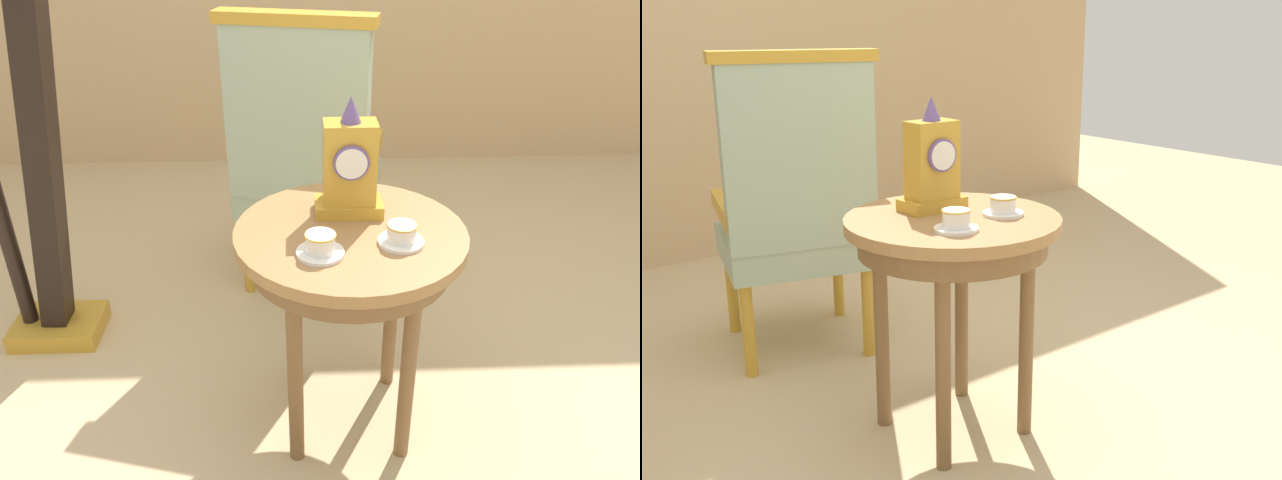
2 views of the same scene
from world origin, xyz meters
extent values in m
plane|color=tan|center=(0.00, 0.00, 0.00)|extent=(10.00, 10.00, 0.00)
cylinder|color=#9E7042|center=(0.07, -0.01, 0.67)|extent=(0.63, 0.63, 0.03)
cylinder|color=brown|center=(0.07, -0.01, 0.62)|extent=(0.56, 0.56, 0.07)
cylinder|color=brown|center=(0.22, 0.15, 0.33)|extent=(0.04, 0.04, 0.65)
cylinder|color=brown|center=(-0.09, 0.15, 0.33)|extent=(0.04, 0.04, 0.65)
cylinder|color=brown|center=(-0.09, -0.17, 0.33)|extent=(0.04, 0.04, 0.65)
cylinder|color=brown|center=(0.22, -0.17, 0.33)|extent=(0.04, 0.04, 0.65)
cylinder|color=white|center=(-0.02, -0.13, 0.69)|extent=(0.12, 0.12, 0.01)
cylinder|color=white|center=(-0.02, -0.13, 0.72)|extent=(0.08, 0.08, 0.05)
torus|color=gold|center=(-0.02, -0.13, 0.74)|extent=(0.08, 0.08, 0.00)
cylinder|color=white|center=(0.19, -0.09, 0.69)|extent=(0.12, 0.12, 0.01)
cylinder|color=white|center=(0.19, -0.09, 0.72)|extent=(0.08, 0.08, 0.05)
torus|color=gold|center=(0.19, -0.09, 0.74)|extent=(0.08, 0.08, 0.00)
cube|color=gold|center=(0.07, 0.10, 0.71)|extent=(0.19, 0.11, 0.04)
cube|color=gold|center=(0.07, 0.10, 0.84)|extent=(0.14, 0.09, 0.23)
cylinder|color=#664C8C|center=(0.07, 0.05, 0.86)|extent=(0.10, 0.01, 0.10)
cylinder|color=white|center=(0.07, 0.04, 0.86)|extent=(0.08, 0.00, 0.08)
cone|color=#664C8C|center=(0.07, 0.10, 0.99)|extent=(0.06, 0.06, 0.07)
cube|color=#9EB299|center=(-0.01, 0.88, 0.41)|extent=(0.64, 0.64, 0.11)
cube|color=#9EB299|center=(-0.07, 0.67, 0.78)|extent=(0.53, 0.22, 0.64)
cube|color=gold|center=(-0.07, 0.67, 1.12)|extent=(0.57, 0.24, 0.04)
cube|color=gold|center=(0.21, 0.83, 0.57)|extent=(0.19, 0.47, 0.06)
cube|color=gold|center=(-0.24, 0.94, 0.57)|extent=(0.19, 0.47, 0.06)
cylinder|color=gold|center=(0.25, 1.04, 0.18)|extent=(0.04, 0.04, 0.35)
cylinder|color=gold|center=(-0.17, 1.15, 0.18)|extent=(0.04, 0.04, 0.35)
cylinder|color=gold|center=(0.14, 0.62, 0.18)|extent=(0.04, 0.04, 0.35)
cylinder|color=gold|center=(-0.28, 0.73, 0.18)|extent=(0.04, 0.04, 0.35)
camera|label=1|loc=(-0.08, -1.44, 1.47)|focal=34.06mm
camera|label=2|loc=(-1.22, -1.67, 1.24)|focal=42.08mm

